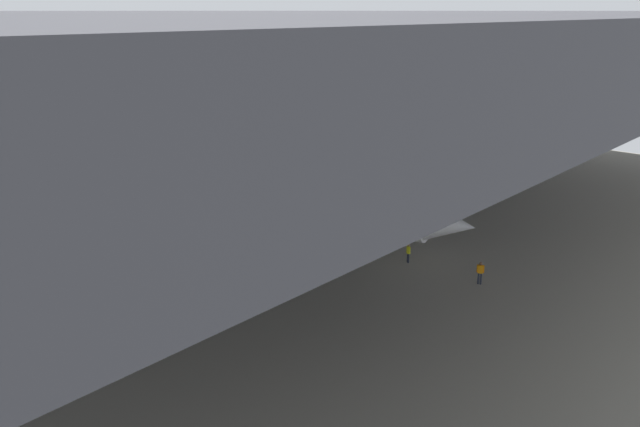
{
  "coord_description": "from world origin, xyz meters",
  "views": [
    {
      "loc": [
        -38.52,
        -37.59,
        19.2
      ],
      "look_at": [
        -0.91,
        -3.48,
        2.52
      ],
      "focal_mm": 34.77,
      "sensor_mm": 36.0,
      "label": 1
    }
  ],
  "objects": [
    {
      "name": "ground_plane",
      "position": [
        0.0,
        0.0,
        0.0
      ],
      "size": [
        110.0,
        110.0,
        0.0
      ],
      "primitive_type": "plane",
      "color": "gray"
    },
    {
      "name": "hangar_structure",
      "position": [
        -0.07,
        13.76,
        18.5
      ],
      "size": [
        121.0,
        99.0,
        19.14
      ],
      "color": "#4C4F54",
      "rests_on": "ground_plane"
    },
    {
      "name": "airplane_main",
      "position": [
        -2.04,
        0.97,
        3.4
      ],
      "size": [
        34.69,
        35.26,
        11.2
      ],
      "color": "white",
      "rests_on": "ground_plane"
    },
    {
      "name": "boarding_stairs",
      "position": [
        0.95,
        -8.48,
        0.73
      ],
      "size": [
        4.36,
        2.38,
        4.6
      ],
      "color": "slate",
      "rests_on": "ground_plane"
    },
    {
      "name": "crew_worker_near_nose",
      "position": [
        0.31,
        -18.25,
        1.01
      ],
      "size": [
        0.33,
        0.52,
        1.76
      ],
      "color": "#232838",
      "rests_on": "ground_plane"
    },
    {
      "name": "crew_worker_by_stairs",
      "position": [
        0.18,
        -12.0,
        0.9
      ],
      "size": [
        0.4,
        0.45,
        1.59
      ],
      "color": "#232838",
      "rests_on": "ground_plane"
    }
  ]
}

